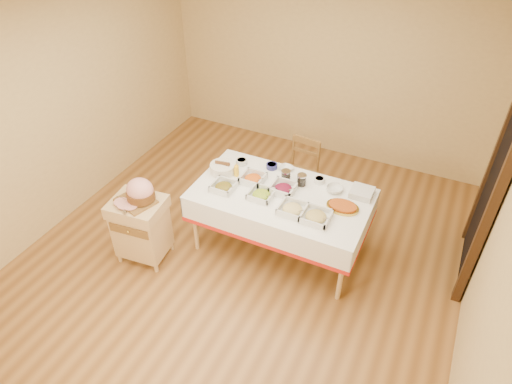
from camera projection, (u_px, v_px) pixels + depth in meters
room_shell at (241, 157)px, 4.26m from camera, size 5.00×5.00×5.00m
doorway at (495, 182)px, 4.26m from camera, size 0.09×1.10×2.20m
dining_table at (281, 206)px, 4.80m from camera, size 1.82×1.02×0.76m
butcher_cart at (141, 226)px, 4.80m from camera, size 0.58×0.50×0.75m
dining_chair at (300, 173)px, 5.53m from camera, size 0.42×0.41×0.87m
ham_on_board at (139, 192)px, 4.54m from camera, size 0.40×0.38×0.26m
serving_dish_a at (224, 187)px, 4.74m from camera, size 0.24×0.23×0.10m
serving_dish_b at (261, 194)px, 4.64m from camera, size 0.24×0.24×0.10m
serving_dish_c at (292, 209)px, 4.45m from camera, size 0.26×0.26×0.10m
serving_dish_d at (316, 216)px, 4.36m from camera, size 0.27×0.27×0.10m
serving_dish_e at (253, 178)px, 4.85m from camera, size 0.25×0.24×0.12m
serving_dish_f at (283, 188)px, 4.71m from camera, size 0.26×0.24×0.12m
small_bowl_left at (242, 161)px, 5.11m from camera, size 0.13×0.13×0.06m
small_bowl_mid at (272, 166)px, 5.05m from camera, size 0.12×0.12×0.05m
small_bowl_right at (319, 180)px, 4.83m from camera, size 0.11×0.11×0.06m
bowl_white_imported at (286, 168)px, 5.03m from camera, size 0.18×0.18×0.04m
bowl_small_imported at (335, 189)px, 4.71m from camera, size 0.20×0.20×0.05m
preserve_jar_left at (286, 176)px, 4.84m from camera, size 0.10×0.10×0.13m
preserve_jar_right at (302, 180)px, 4.78m from camera, size 0.10×0.10×0.13m
mustard_bottle at (237, 170)px, 4.90m from camera, size 0.05×0.05×0.16m
bread_basket at (223, 168)px, 4.97m from camera, size 0.28×0.28×0.12m
plate_stack at (362, 192)px, 4.66m from camera, size 0.23×0.23×0.07m
brass_platter at (343, 207)px, 4.50m from camera, size 0.33×0.23×0.04m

